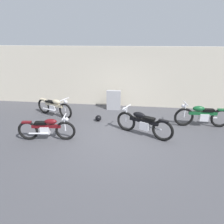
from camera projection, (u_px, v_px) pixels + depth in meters
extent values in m
plane|color=#47474C|center=(119.00, 137.00, 6.61)|extent=(40.00, 40.00, 0.00)
cube|color=beige|center=(126.00, 77.00, 9.22)|extent=(18.00, 0.30, 2.85)
cube|color=#9E9EA3|center=(114.00, 100.00, 8.96)|extent=(0.66, 0.20, 0.94)
sphere|color=black|center=(98.00, 118.00, 7.83)|extent=(0.25, 0.25, 0.25)
torus|color=black|center=(184.00, 117.00, 7.32)|extent=(0.74, 0.12, 0.74)
torus|color=black|center=(221.00, 118.00, 7.21)|extent=(0.74, 0.12, 0.74)
cube|color=silver|center=(203.00, 117.00, 7.26)|extent=(0.33, 0.21, 0.28)
cube|color=#145128|center=(203.00, 113.00, 7.20)|extent=(1.04, 0.14, 0.12)
ellipsoid|color=#145128|center=(199.00, 109.00, 7.15)|extent=(0.45, 0.22, 0.20)
cube|color=black|center=(208.00, 110.00, 7.14)|extent=(0.41, 0.20, 0.08)
cube|color=#145128|center=(222.00, 110.00, 7.09)|extent=(0.33, 0.13, 0.06)
cylinder|color=silver|center=(185.00, 110.00, 7.22)|extent=(0.06, 0.06, 0.56)
cylinder|color=silver|center=(186.00, 103.00, 7.11)|extent=(0.06, 0.59, 0.04)
sphere|color=silver|center=(183.00, 106.00, 7.16)|extent=(0.14, 0.14, 0.14)
cylinder|color=silver|center=(207.00, 118.00, 7.38)|extent=(0.71, 0.09, 0.06)
torus|color=black|center=(126.00, 121.00, 6.94)|extent=(0.71, 0.40, 0.74)
torus|color=black|center=(163.00, 131.00, 6.26)|extent=(0.71, 0.40, 0.74)
cube|color=silver|center=(145.00, 125.00, 6.57)|extent=(0.38, 0.32, 0.28)
cube|color=black|center=(144.00, 121.00, 6.53)|extent=(0.99, 0.54, 0.12)
ellipsoid|color=black|center=(139.00, 115.00, 6.56)|extent=(0.49, 0.38, 0.20)
cube|color=black|center=(149.00, 119.00, 6.39)|extent=(0.45, 0.34, 0.08)
cube|color=black|center=(164.00, 121.00, 6.13)|extent=(0.35, 0.25, 0.06)
cylinder|color=silver|center=(126.00, 114.00, 6.84)|extent=(0.06, 0.06, 0.56)
cylinder|color=silver|center=(126.00, 107.00, 6.73)|extent=(0.29, 0.55, 0.04)
sphere|color=silver|center=(124.00, 109.00, 6.81)|extent=(0.14, 0.14, 0.14)
cylinder|color=silver|center=(151.00, 127.00, 6.59)|extent=(0.67, 0.36, 0.06)
torus|color=black|center=(65.00, 131.00, 6.32)|extent=(0.68, 0.16, 0.68)
torus|color=black|center=(28.00, 131.00, 6.32)|extent=(0.68, 0.16, 0.68)
cube|color=silver|center=(45.00, 130.00, 6.31)|extent=(0.32, 0.22, 0.26)
cube|color=#590F14|center=(46.00, 126.00, 6.26)|extent=(0.95, 0.20, 0.11)
ellipsoid|color=#590F14|center=(51.00, 122.00, 6.20)|extent=(0.43, 0.23, 0.19)
cube|color=black|center=(41.00, 123.00, 6.21)|extent=(0.39, 0.21, 0.07)
cube|color=#590F14|center=(27.00, 122.00, 6.21)|extent=(0.31, 0.15, 0.06)
cylinder|color=silver|center=(65.00, 124.00, 6.22)|extent=(0.05, 0.05, 0.51)
cylinder|color=silver|center=(64.00, 117.00, 6.13)|extent=(0.10, 0.54, 0.03)
sphere|color=silver|center=(67.00, 119.00, 6.16)|extent=(0.13, 0.13, 0.13)
cylinder|color=silver|center=(39.00, 133.00, 6.23)|extent=(0.65, 0.13, 0.06)
torus|color=black|center=(65.00, 111.00, 7.97)|extent=(0.67, 0.34, 0.69)
torus|color=black|center=(44.00, 106.00, 8.54)|extent=(0.67, 0.34, 0.69)
cube|color=silver|center=(53.00, 108.00, 8.27)|extent=(0.35, 0.29, 0.26)
cube|color=beige|center=(54.00, 105.00, 8.19)|extent=(0.93, 0.45, 0.11)
ellipsoid|color=beige|center=(56.00, 102.00, 8.05)|extent=(0.46, 0.33, 0.19)
cube|color=black|center=(51.00, 102.00, 8.23)|extent=(0.41, 0.30, 0.08)
cube|color=beige|center=(43.00, 99.00, 8.43)|extent=(0.32, 0.22, 0.06)
cylinder|color=silver|center=(65.00, 105.00, 7.87)|extent=(0.05, 0.05, 0.52)
cylinder|color=silver|center=(64.00, 99.00, 7.78)|extent=(0.24, 0.52, 0.03)
sphere|color=silver|center=(66.00, 102.00, 7.78)|extent=(0.13, 0.13, 0.13)
cylinder|color=silver|center=(49.00, 109.00, 8.29)|extent=(0.63, 0.30, 0.06)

